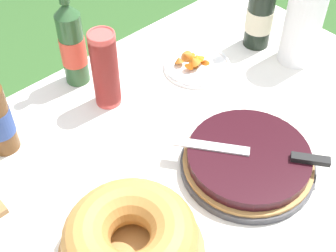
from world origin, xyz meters
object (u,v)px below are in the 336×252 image
object	(u,v)px
bundt_cake	(130,239)
serving_knife	(262,153)
snack_plate_near	(196,64)
juice_bottle_red	(260,13)
berry_tart	(248,161)
paper_towel_roll	(303,25)
cider_bottle_green	(72,43)
cup_stack	(105,70)

from	to	relation	value
bundt_cake	serving_knife	bearing A→B (deg)	-5.92
snack_plate_near	serving_knife	bearing A→B (deg)	-113.41
bundt_cake	snack_plate_near	distance (m)	0.64
juice_bottle_red	berry_tart	bearing A→B (deg)	-142.26
serving_knife	paper_towel_roll	world-z (taller)	paper_towel_roll
cider_bottle_green	snack_plate_near	size ratio (longest dim) A/B	1.65
bundt_cake	snack_plate_near	world-z (taller)	bundt_cake
cup_stack	cider_bottle_green	xyz separation A→B (m)	(-0.01, 0.14, 0.02)
bundt_cake	cup_stack	world-z (taller)	cup_stack
snack_plate_near	bundt_cake	bearing A→B (deg)	-147.13
serving_knife	snack_plate_near	size ratio (longest dim) A/B	1.55
bundt_cake	cup_stack	bearing A→B (deg)	58.34
berry_tart	snack_plate_near	bearing A→B (deg)	63.01
berry_tart	serving_knife	xyz separation A→B (m)	(0.02, -0.02, 0.04)
berry_tart	bundt_cake	distance (m)	0.35
cup_stack	snack_plate_near	world-z (taller)	cup_stack
berry_tart	bundt_cake	xyz separation A→B (m)	(-0.35, 0.01, 0.03)
berry_tart	paper_towel_roll	size ratio (longest dim) A/B	1.33
paper_towel_roll	juice_bottle_red	bearing A→B (deg)	102.55
bundt_cake	snack_plate_near	bearing A→B (deg)	32.87
serving_knife	cider_bottle_green	world-z (taller)	cider_bottle_green
cup_stack	bundt_cake	bearing A→B (deg)	-121.66
juice_bottle_red	snack_plate_near	bearing A→B (deg)	169.68
serving_knife	berry_tart	bearing A→B (deg)	-0.00
bundt_cake	cider_bottle_green	bearing A→B (deg)	66.00
bundt_cake	paper_towel_roll	size ratio (longest dim) A/B	1.26
berry_tart	paper_towel_roll	bearing A→B (deg)	22.81
cup_stack	snack_plate_near	xyz separation A→B (m)	(0.29, -0.06, -0.10)
bundt_cake	berry_tart	bearing A→B (deg)	-2.41
serving_knife	juice_bottle_red	distance (m)	0.53
cider_bottle_green	snack_plate_near	xyz separation A→B (m)	(0.30, -0.20, -0.12)
cup_stack	juice_bottle_red	bearing A→B (deg)	-11.20
serving_knife	snack_plate_near	distance (m)	0.42
berry_tart	serving_knife	distance (m)	0.05
snack_plate_near	paper_towel_roll	bearing A→B (deg)	-34.09
serving_knife	juice_bottle_red	size ratio (longest dim) A/B	1.03
serving_knife	bundt_cake	world-z (taller)	bundt_cake
cup_stack	cider_bottle_green	world-z (taller)	cider_bottle_green
juice_bottle_red	paper_towel_roll	xyz separation A→B (m)	(0.03, -0.13, 0.01)
berry_tart	cup_stack	size ratio (longest dim) A/B	1.44
snack_plate_near	paper_towel_roll	world-z (taller)	paper_towel_roll
serving_knife	cider_bottle_green	size ratio (longest dim) A/B	0.93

